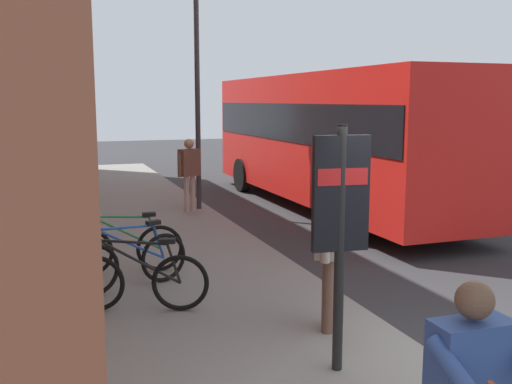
# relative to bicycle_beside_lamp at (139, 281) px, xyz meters

# --- Properties ---
(ground) EXTENTS (60.00, 60.00, 0.00)m
(ground) POSITION_rel_bicycle_beside_lamp_xyz_m (3.44, -3.72, -0.51)
(ground) COLOR #2D2D30
(sidewalk_pavement) EXTENTS (24.00, 3.50, 0.12)m
(sidewalk_pavement) POSITION_rel_bicycle_beside_lamp_xyz_m (5.44, -0.97, -0.45)
(sidewalk_pavement) COLOR gray
(sidewalk_pavement) RESTS_ON ground
(bicycle_beside_lamp) EXTENTS (0.69, 1.70, 0.97)m
(bicycle_beside_lamp) POSITION_rel_bicycle_beside_lamp_xyz_m (0.00, 0.00, 0.00)
(bicycle_beside_lamp) COLOR black
(bicycle_beside_lamp) RESTS_ON sidewalk_pavement
(bicycle_under_window) EXTENTS (0.69, 1.70, 0.97)m
(bicycle_under_window) POSITION_rel_bicycle_beside_lamp_xyz_m (0.92, -0.02, -0.00)
(bicycle_under_window) COLOR black
(bicycle_under_window) RESTS_ON sidewalk_pavement
(bicycle_mid_rack) EXTENTS (0.48, 1.77, 0.97)m
(bicycle_mid_rack) POSITION_rel_bicycle_beside_lamp_xyz_m (1.69, -0.05, -0.00)
(bicycle_mid_rack) COLOR black
(bicycle_mid_rack) RESTS_ON sidewalk_pavement
(transit_info_sign) EXTENTS (0.14, 0.56, 2.40)m
(transit_info_sign) POSITION_rel_bicycle_beside_lamp_xyz_m (-2.27, -1.59, 1.21)
(transit_info_sign) COLOR black
(transit_info_sign) RESTS_ON sidewalk_pavement
(city_bus) EXTENTS (10.51, 2.67, 3.35)m
(city_bus) POSITION_rel_bicycle_beside_lamp_xyz_m (6.20, -5.72, 1.41)
(city_bus) COLOR red
(city_bus) RESTS_ON ground
(pedestrian_near_bus) EXTENTS (0.57, 0.51, 1.80)m
(pedestrian_near_bus) POSITION_rel_bicycle_beside_lamp_xyz_m (-1.34, -1.96, 0.71)
(pedestrian_near_bus) COLOR brown
(pedestrian_near_bus) RESTS_ON sidewalk_pavement
(pedestrian_crossing_street) EXTENTS (0.42, 0.61, 1.72)m
(pedestrian_crossing_street) POSITION_rel_bicycle_beside_lamp_xyz_m (6.37, -2.14, 0.66)
(pedestrian_crossing_street) COLOR #B2A599
(pedestrian_crossing_street) RESTS_ON sidewalk_pavement
(street_lamp) EXTENTS (0.28, 0.28, 5.61)m
(street_lamp) POSITION_rel_bicycle_beside_lamp_xyz_m (6.58, -2.42, 2.91)
(street_lamp) COLOR #333338
(street_lamp) RESTS_ON sidewalk_pavement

